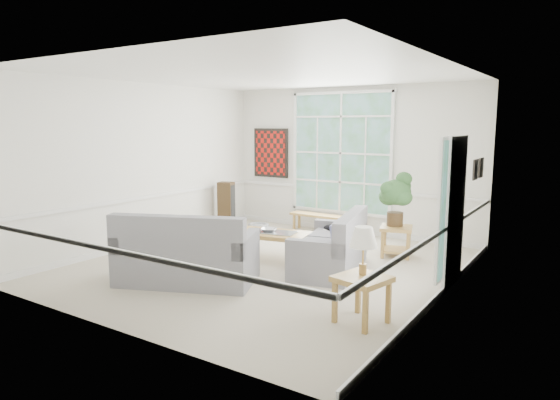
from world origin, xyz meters
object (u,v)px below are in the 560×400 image
at_px(end_table, 396,241).
at_px(side_table, 362,300).
at_px(loveseat_front, 187,246).
at_px(coffee_table, 272,246).
at_px(loveseat_right, 329,241).

height_order(end_table, side_table, side_table).
bearing_deg(loveseat_front, coffee_table, 55.02).
bearing_deg(loveseat_right, coffee_table, 164.24).
relative_size(loveseat_front, side_table, 3.48).
relative_size(coffee_table, end_table, 2.38).
height_order(loveseat_right, loveseat_front, loveseat_front).
bearing_deg(end_table, loveseat_right, -112.95).
bearing_deg(loveseat_front, end_table, 32.79).
xyz_separation_m(loveseat_right, coffee_table, (-1.09, 0.04, -0.23)).
bearing_deg(loveseat_front, side_table, -23.60).
xyz_separation_m(loveseat_right, end_table, (0.58, 1.36, -0.20)).
relative_size(end_table, side_table, 0.95).
distance_m(end_table, side_table, 3.08).
height_order(loveseat_right, side_table, loveseat_right).
distance_m(loveseat_front, coffee_table, 1.72).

